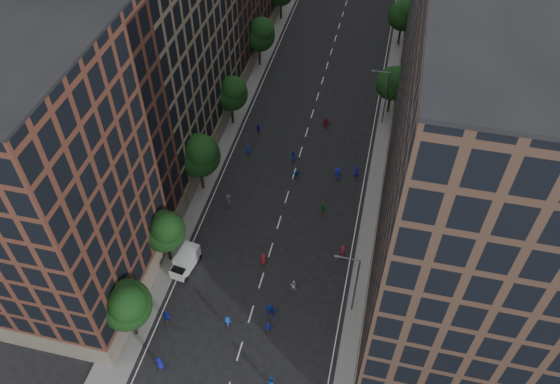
{
  "coord_description": "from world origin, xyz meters",
  "views": [
    {
      "loc": [
        10.19,
        -20.9,
        52.17
      ],
      "look_at": [
        -0.65,
        25.79,
        2.0
      ],
      "focal_mm": 35.0,
      "sensor_mm": 36.0,
      "label": 1
    }
  ],
  "objects_px": {
    "skater_2": "(271,382)",
    "cargo_van": "(185,261)",
    "streetlamp_near": "(354,283)",
    "streetlamp_far": "(385,95)",
    "skater_1": "(268,327)",
    "skater_0": "(160,363)"
  },
  "relations": [
    {
      "from": "streetlamp_far",
      "to": "skater_1",
      "type": "distance_m",
      "value": 38.69
    },
    {
      "from": "streetlamp_far",
      "to": "skater_2",
      "type": "height_order",
      "value": "streetlamp_far"
    },
    {
      "from": "skater_0",
      "to": "streetlamp_near",
      "type": "bearing_deg",
      "value": -151.15
    },
    {
      "from": "streetlamp_far",
      "to": "skater_0",
      "type": "relative_size",
      "value": 4.94
    },
    {
      "from": "skater_1",
      "to": "cargo_van",
      "type": "bearing_deg",
      "value": -48.79
    },
    {
      "from": "streetlamp_near",
      "to": "streetlamp_far",
      "type": "distance_m",
      "value": 33.0
    },
    {
      "from": "skater_1",
      "to": "streetlamp_far",
      "type": "bearing_deg",
      "value": -123.15
    },
    {
      "from": "skater_2",
      "to": "cargo_van",
      "type": "bearing_deg",
      "value": -54.86
    },
    {
      "from": "cargo_van",
      "to": "skater_0",
      "type": "distance_m",
      "value": 12.46
    },
    {
      "from": "streetlamp_near",
      "to": "skater_1",
      "type": "xyz_separation_m",
      "value": [
        -8.04,
        -4.6,
        -4.34
      ]
    },
    {
      "from": "streetlamp_far",
      "to": "cargo_van",
      "type": "distance_m",
      "value": 37.31
    },
    {
      "from": "streetlamp_near",
      "to": "skater_2",
      "type": "bearing_deg",
      "value": -121.68
    },
    {
      "from": "skater_0",
      "to": "skater_1",
      "type": "xyz_separation_m",
      "value": [
        9.58,
        6.4,
        -0.09
      ]
    },
    {
      "from": "streetlamp_near",
      "to": "skater_2",
      "type": "relative_size",
      "value": 5.75
    },
    {
      "from": "streetlamp_far",
      "to": "skater_2",
      "type": "xyz_separation_m",
      "value": [
        -6.35,
        -43.29,
        -4.38
      ]
    },
    {
      "from": "cargo_van",
      "to": "skater_2",
      "type": "bearing_deg",
      "value": -32.66
    },
    {
      "from": "streetlamp_near",
      "to": "cargo_van",
      "type": "xyz_separation_m",
      "value": [
        -19.33,
        1.33,
        -3.97
      ]
    },
    {
      "from": "streetlamp_far",
      "to": "skater_1",
      "type": "relative_size",
      "value": 5.49
    },
    {
      "from": "streetlamp_near",
      "to": "skater_1",
      "type": "distance_m",
      "value": 10.23
    },
    {
      "from": "streetlamp_far",
      "to": "cargo_van",
      "type": "height_order",
      "value": "streetlamp_far"
    },
    {
      "from": "streetlamp_far",
      "to": "skater_0",
      "type": "xyz_separation_m",
      "value": [
        -17.62,
        -44.0,
        -4.25
      ]
    },
    {
      "from": "skater_0",
      "to": "skater_1",
      "type": "bearing_deg",
      "value": -149.36
    }
  ]
}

